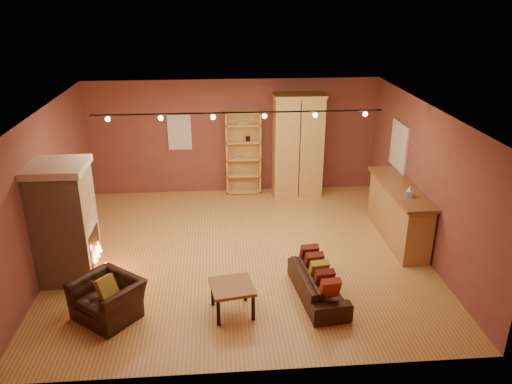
{
  "coord_description": "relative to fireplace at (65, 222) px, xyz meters",
  "views": [
    {
      "loc": [
        -0.4,
        -8.53,
        4.78
      ],
      "look_at": [
        0.31,
        0.2,
        1.18
      ],
      "focal_mm": 35.0,
      "sensor_mm": 36.0,
      "label": 1
    }
  ],
  "objects": [
    {
      "name": "tissue_box",
      "position": [
        6.19,
        0.41,
        0.18
      ],
      "size": [
        0.14,
        0.14,
        0.21
      ],
      "rotation": [
        0.0,
        0.0,
        -0.36
      ],
      "color": "#83AAD1",
      "rests_on": "bar_counter"
    },
    {
      "name": "right_wall",
      "position": [
        6.54,
        0.6,
        0.34
      ],
      "size": [
        0.02,
        6.5,
        2.8
      ],
      "primitive_type": "cube",
      "color": "brown",
      "rests_on": "floor"
    },
    {
      "name": "back_wall",
      "position": [
        3.04,
        3.85,
        0.34
      ],
      "size": [
        7.0,
        0.02,
        2.8
      ],
      "primitive_type": "cube",
      "color": "brown",
      "rests_on": "floor"
    },
    {
      "name": "bookcase",
      "position": [
        3.27,
        3.74,
        -0.0
      ],
      "size": [
        0.85,
        0.33,
        2.08
      ],
      "color": "#DEB76C",
      "rests_on": "floor"
    },
    {
      "name": "loveseat",
      "position": [
        4.23,
        -1.0,
        -0.72
      ],
      "size": [
        0.65,
        1.64,
        0.7
      ],
      "rotation": [
        0.0,
        0.0,
        1.69
      ],
      "color": "black",
      "rests_on": "floor"
    },
    {
      "name": "back_window",
      "position": [
        1.74,
        3.83,
        0.49
      ],
      "size": [
        0.56,
        0.04,
        0.86
      ],
      "primitive_type": "cube",
      "color": "silver",
      "rests_on": "back_wall"
    },
    {
      "name": "armoire",
      "position": [
        4.58,
        3.53,
        0.19
      ],
      "size": [
        1.22,
        0.69,
        2.49
      ],
      "color": "#DEB76C",
      "rests_on": "floor"
    },
    {
      "name": "floor",
      "position": [
        3.04,
        0.6,
        -1.06
      ],
      "size": [
        7.0,
        7.0,
        0.0
      ],
      "primitive_type": "plane",
      "color": "#AA7E3C",
      "rests_on": "ground"
    },
    {
      "name": "armchair",
      "position": [
        0.88,
        -1.25,
        -0.64
      ],
      "size": [
        1.14,
        1.1,
        0.84
      ],
      "rotation": [
        0.0,
        0.0,
        -0.69
      ],
      "color": "black",
      "rests_on": "floor"
    },
    {
      "name": "ceiling",
      "position": [
        3.04,
        0.6,
        1.74
      ],
      "size": [
        7.0,
        7.0,
        0.0
      ],
      "primitive_type": "plane",
      "rotation": [
        3.14,
        0.0,
        0.0
      ],
      "color": "brown",
      "rests_on": "back_wall"
    },
    {
      "name": "track_rail",
      "position": [
        3.04,
        0.8,
        1.63
      ],
      "size": [
        5.2,
        0.09,
        0.13
      ],
      "color": "black",
      "rests_on": "ceiling"
    },
    {
      "name": "right_window",
      "position": [
        6.51,
        2.0,
        0.59
      ],
      "size": [
        0.05,
        0.9,
        1.0
      ],
      "primitive_type": "cube",
      "color": "silver",
      "rests_on": "right_wall"
    },
    {
      "name": "bar_counter",
      "position": [
        6.24,
        0.95,
        -0.48
      ],
      "size": [
        0.64,
        2.4,
        1.15
      ],
      "color": "tan",
      "rests_on": "floor"
    },
    {
      "name": "fireplace",
      "position": [
        0.0,
        0.0,
        0.0
      ],
      "size": [
        1.01,
        0.98,
        2.12
      ],
      "color": "#C6B089",
      "rests_on": "floor"
    },
    {
      "name": "coffee_table",
      "position": [
        2.8,
        -1.3,
        -0.64
      ],
      "size": [
        0.75,
        0.75,
        0.49
      ],
      "rotation": [
        0.0,
        0.0,
        0.16
      ],
      "color": "brown",
      "rests_on": "floor"
    },
    {
      "name": "left_wall",
      "position": [
        -0.46,
        0.6,
        0.34
      ],
      "size": [
        0.02,
        6.5,
        2.8
      ],
      "primitive_type": "cube",
      "color": "brown",
      "rests_on": "floor"
    }
  ]
}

